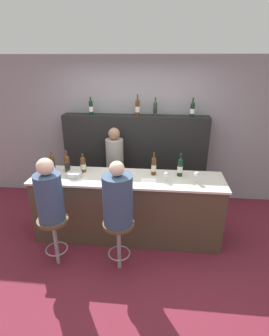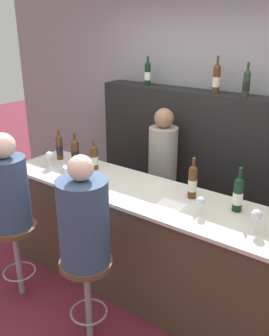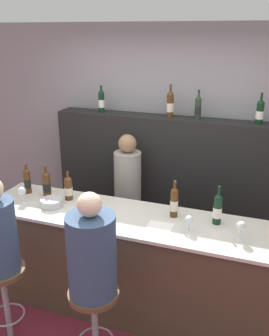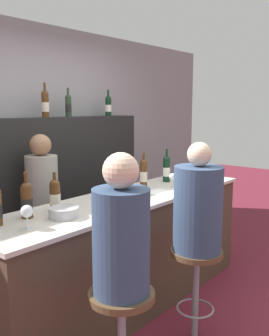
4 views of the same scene
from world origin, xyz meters
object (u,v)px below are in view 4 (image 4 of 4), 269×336
wine_bottle_counter_2 (55,195)px  wine_bottle_backbar_2 (68,105)px  wine_bottle_backbar_1 (45,104)px  wine_glass_1 (172,177)px  guest_seated_right (198,206)px  bar_stool_left (122,316)px  bartender (43,220)px  metal_bowl (64,212)px  wine_bottle_counter_1 (27,200)px  wine_glass_2 (195,170)px  guest_seated_left (121,234)px  wine_bottle_counter_4 (167,168)px  wine_bottle_backbar_3 (108,106)px  bar_stool_right (196,269)px  wine_bottle_counter_3 (144,173)px  wine_glass_0 (27,212)px

wine_bottle_counter_2 → wine_bottle_backbar_2: 1.58m
wine_bottle_backbar_1 → wine_glass_1: (0.50, -1.23, -0.68)m
wine_bottle_backbar_2 → guest_seated_right: wine_bottle_backbar_2 is taller
bar_stool_left → wine_glass_1: bearing=23.7°
wine_glass_1 → guest_seated_right: guest_seated_right is taller
wine_bottle_counter_2 → bartender: bearing=61.2°
metal_bowl → wine_bottle_counter_1: bearing=132.0°
wine_glass_2 → metal_bowl: wine_glass_2 is taller
wine_bottle_counter_1 → guest_seated_left: bearing=-86.3°
wine_bottle_backbar_1 → wine_glass_1: wine_bottle_backbar_1 is taller
guest_seated_left → wine_bottle_counter_4: bearing=27.2°
wine_bottle_counter_1 → wine_glass_2: 1.86m
wine_bottle_backbar_3 → metal_bowl: 2.21m
bar_stool_left → metal_bowl: bearing=79.9°
wine_bottle_backbar_1 → guest_seated_left: 2.17m
wine_glass_2 → bar_stool_right: wine_glass_2 is taller
wine_bottle_counter_2 → wine_bottle_backbar_3: wine_bottle_backbar_3 is taller
wine_bottle_counter_3 → bartender: (-0.68, 0.65, -0.43)m
wine_glass_2 → guest_seated_left: (-1.80, -0.61, -0.06)m
guest_seated_left → bar_stool_left: bearing=0.0°
guest_seated_right → bartender: size_ratio=0.53×
guest_seated_right → wine_bottle_backbar_3: bearing=61.9°
wine_bottle_backbar_2 → wine_glass_1: (0.20, -1.23, -0.67)m
wine_bottle_counter_1 → bar_stool_left: (0.05, -0.82, -0.57)m
wine_bottle_counter_2 → bar_stool_left: (-0.19, -0.82, -0.56)m
bartender → wine_bottle_counter_4: bearing=-31.7°
wine_bottle_counter_3 → guest_seated_left: bearing=-146.1°
wine_bottle_counter_2 → wine_bottle_backbar_3: bearing=32.2°
wine_bottle_counter_3 → wine_bottle_counter_4: bearing=-0.0°
wine_bottle_backbar_2 → metal_bowl: (-1.08, -1.21, -0.73)m
wine_glass_0 → wine_glass_2: bearing=-0.0°
wine_bottle_counter_2 → wine_bottle_counter_4: bearing=-0.0°
wine_bottle_backbar_3 → wine_bottle_backbar_2: bearing=180.0°
wine_bottle_counter_2 → guest_seated_right: bearing=-51.9°
wine_bottle_backbar_2 → bar_stool_left: (-1.19, -1.84, -1.21)m
bar_stool_right → guest_seated_right: guest_seated_right is taller
wine_bottle_counter_1 → wine_bottle_backbar_3: size_ratio=1.03×
wine_bottle_counter_2 → metal_bowl: wine_bottle_counter_2 is taller
wine_glass_1 → wine_glass_2: 0.40m
guest_seated_left → wine_glass_1: bearing=23.7°
wine_glass_0 → wine_bottle_counter_4: bearing=6.6°
wine_bottle_counter_1 → wine_glass_1: wine_bottle_counter_1 is taller
wine_glass_1 → guest_seated_left: size_ratio=0.17×
wine_bottle_counter_1 → bar_stool_left: 1.00m
wine_bottle_backbar_2 → wine_bottle_counter_1: bearing=-140.6°
wine_glass_1 → wine_bottle_backbar_2: bearing=99.3°
wine_bottle_backbar_1 → wine_bottle_counter_3: bearing=-72.3°
wine_bottle_counter_1 → wine_bottle_counter_3: wine_bottle_counter_3 is taller
wine_bottle_counter_3 → wine_glass_0: size_ratio=2.17×
wine_bottle_counter_1 → wine_glass_2: wine_bottle_counter_1 is taller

